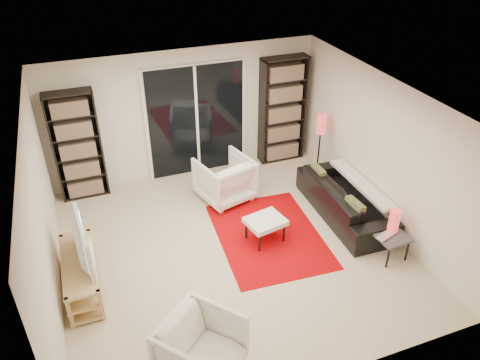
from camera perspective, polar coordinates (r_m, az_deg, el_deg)
name	(u,v)px	position (r m, az deg, el deg)	size (l,w,h in m)	color
floor	(232,248)	(7.28, -1.02, -8.24)	(5.00, 5.00, 0.00)	beige
wall_back	(185,114)	(8.70, -6.71, 8.00)	(5.00, 0.02, 2.40)	silver
wall_front	(316,308)	(4.81, 9.30, -15.18)	(5.00, 0.02, 2.40)	silver
wall_left	(42,219)	(6.35, -22.96, -4.42)	(0.02, 5.00, 2.40)	silver
wall_right	(381,152)	(7.66, 16.81, 3.29)	(0.02, 5.00, 2.40)	silver
ceiling	(230,102)	(6.02, -1.24, 9.50)	(5.00, 5.00, 0.02)	white
sliding_door	(197,121)	(8.78, -5.32, 7.22)	(1.92, 0.08, 2.16)	white
bookshelf_left	(77,146)	(8.45, -19.21, 3.90)	(0.80, 0.30, 1.95)	black
bookshelf_right	(283,110)	(9.21, 5.23, 8.45)	(0.90, 0.30, 2.10)	black
tv_stand	(81,274)	(6.81, -18.79, -10.83)	(0.44, 1.37, 0.50)	tan
tv	(75,243)	(6.47, -19.43, -7.30)	(1.03, 0.14, 0.59)	black
rug	(269,235)	(7.52, 3.51, -6.75)	(1.57, 2.12, 0.01)	#A90105
sofa	(345,199)	(7.99, 12.71, -2.31)	(2.10, 0.82, 0.61)	black
armchair_back	(225,179)	(8.17, -1.87, 0.14)	(0.84, 0.87, 0.79)	white
armchair_front	(201,349)	(5.51, -4.72, -19.84)	(0.80, 0.82, 0.75)	white
ottoman	(265,222)	(7.23, 3.10, -5.15)	(0.65, 0.57, 0.40)	white
side_table	(391,238)	(7.25, 17.95, -6.72)	(0.49, 0.49, 0.40)	#3F3F43
laptop	(388,237)	(7.15, 17.63, -6.68)	(0.33, 0.21, 0.03)	silver
table_lamp	(394,220)	(7.23, 18.28, -4.69)	(0.16, 0.16, 0.36)	red
floor_lamp	(321,131)	(8.61, 9.80, 5.88)	(0.20, 0.20, 1.30)	black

